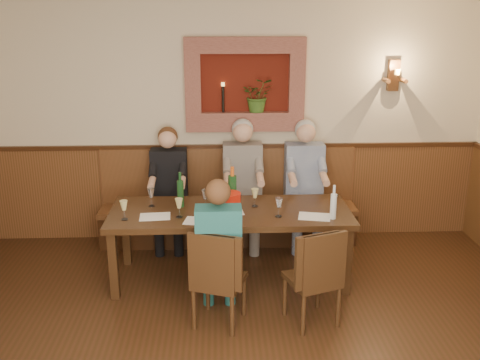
% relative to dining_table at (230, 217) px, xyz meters
% --- Properties ---
extents(room_shell, '(6.04, 6.04, 2.82)m').
position_rel_dining_table_xyz_m(room_shell, '(0.00, -1.85, 1.21)').
color(room_shell, beige).
rests_on(room_shell, ground).
extents(wainscoting, '(6.02, 6.02, 1.15)m').
position_rel_dining_table_xyz_m(wainscoting, '(0.00, -1.85, -0.09)').
color(wainscoting, '#513317').
rests_on(wainscoting, ground).
extents(wall_niche, '(1.36, 0.30, 1.06)m').
position_rel_dining_table_xyz_m(wall_niche, '(0.24, 1.09, 1.13)').
color(wall_niche, '#53150B').
rests_on(wall_niche, ground).
extents(wall_sconce, '(0.25, 0.20, 0.35)m').
position_rel_dining_table_xyz_m(wall_sconce, '(1.90, 1.08, 1.27)').
color(wall_sconce, '#513317').
rests_on(wall_sconce, ground).
extents(dining_table, '(2.40, 0.90, 0.75)m').
position_rel_dining_table_xyz_m(dining_table, '(0.00, 0.00, 0.00)').
color(dining_table, black).
rests_on(dining_table, ground).
extents(bench, '(3.00, 0.45, 1.11)m').
position_rel_dining_table_xyz_m(bench, '(0.00, 0.94, -0.35)').
color(bench, '#381E0F').
rests_on(bench, ground).
extents(chair_near_left, '(0.52, 0.52, 0.92)m').
position_rel_dining_table_xyz_m(chair_near_left, '(-0.13, -0.85, -0.41)').
color(chair_near_left, black).
rests_on(chair_near_left, ground).
extents(chair_near_right, '(0.52, 0.52, 0.91)m').
position_rel_dining_table_xyz_m(chair_near_right, '(0.70, -0.86, -0.41)').
color(chair_near_right, black).
rests_on(chair_near_right, ground).
extents(person_bench_left, '(0.41, 0.51, 1.41)m').
position_rel_dining_table_xyz_m(person_bench_left, '(-0.68, 0.84, -0.09)').
color(person_bench_left, black).
rests_on(person_bench_left, ground).
extents(person_bench_mid, '(0.45, 0.55, 1.49)m').
position_rel_dining_table_xyz_m(person_bench_mid, '(0.17, 0.84, -0.05)').
color(person_bench_mid, '#524D4B').
rests_on(person_bench_mid, ground).
extents(person_bench_right, '(0.44, 0.54, 1.48)m').
position_rel_dining_table_xyz_m(person_bench_right, '(0.88, 0.84, -0.06)').
color(person_bench_right, navy).
rests_on(person_bench_right, ground).
extents(person_chair_front, '(0.39, 0.48, 1.35)m').
position_rel_dining_table_xyz_m(person_chair_front, '(-0.12, -0.78, -0.12)').
color(person_chair_front, navy).
rests_on(person_chair_front, ground).
extents(spittoon_bucket, '(0.27, 0.27, 0.24)m').
position_rel_dining_table_xyz_m(spittoon_bucket, '(-0.01, -0.17, 0.19)').
color(spittoon_bucket, red).
rests_on(spittoon_bucket, dining_table).
extents(wine_bottle_green_a, '(0.10, 0.10, 0.45)m').
position_rel_dining_table_xyz_m(wine_bottle_green_a, '(0.02, 0.00, 0.26)').
color(wine_bottle_green_a, '#19471E').
rests_on(wine_bottle_green_a, dining_table).
extents(wine_bottle_green_b, '(0.08, 0.08, 0.36)m').
position_rel_dining_table_xyz_m(wine_bottle_green_b, '(-0.50, 0.13, 0.22)').
color(wine_bottle_green_b, '#19471E').
rests_on(wine_bottle_green_b, dining_table).
extents(water_bottle, '(0.07, 0.07, 0.34)m').
position_rel_dining_table_xyz_m(water_bottle, '(0.98, -0.26, 0.21)').
color(water_bottle, silver).
rests_on(water_bottle, dining_table).
extents(tasting_sheet_a, '(0.31, 0.23, 0.00)m').
position_rel_dining_table_xyz_m(tasting_sheet_a, '(-0.73, -0.15, 0.08)').
color(tasting_sheet_a, white).
rests_on(tasting_sheet_a, dining_table).
extents(tasting_sheet_b, '(0.30, 0.23, 0.00)m').
position_rel_dining_table_xyz_m(tasting_sheet_b, '(-0.01, -0.06, 0.08)').
color(tasting_sheet_b, white).
rests_on(tasting_sheet_b, dining_table).
extents(tasting_sheet_c, '(0.34, 0.27, 0.00)m').
position_rel_dining_table_xyz_m(tasting_sheet_c, '(0.81, -0.21, 0.08)').
color(tasting_sheet_c, white).
rests_on(tasting_sheet_c, dining_table).
extents(tasting_sheet_d, '(0.33, 0.26, 0.00)m').
position_rel_dining_table_xyz_m(tasting_sheet_d, '(-0.29, -0.28, 0.08)').
color(tasting_sheet_d, white).
rests_on(tasting_sheet_d, dining_table).
extents(wine_glass_0, '(0.08, 0.08, 0.19)m').
position_rel_dining_table_xyz_m(wine_glass_0, '(-0.80, 0.15, 0.17)').
color(wine_glass_0, white).
rests_on(wine_glass_0, dining_table).
extents(wine_glass_1, '(0.08, 0.08, 0.19)m').
position_rel_dining_table_xyz_m(wine_glass_1, '(-0.50, -0.17, 0.17)').
color(wine_glass_1, '#D1C97D').
rests_on(wine_glass_1, dining_table).
extents(wine_glass_2, '(0.08, 0.08, 0.19)m').
position_rel_dining_table_xyz_m(wine_glass_2, '(0.25, 0.09, 0.17)').
color(wine_glass_2, '#D1C97D').
rests_on(wine_glass_2, dining_table).
extents(wine_glass_3, '(0.08, 0.08, 0.19)m').
position_rel_dining_table_xyz_m(wine_glass_3, '(-0.25, -0.36, 0.17)').
color(wine_glass_3, '#D1C97D').
rests_on(wine_glass_3, dining_table).
extents(wine_glass_4, '(0.08, 0.08, 0.19)m').
position_rel_dining_table_xyz_m(wine_glass_4, '(1.01, -0.12, 0.17)').
color(wine_glass_4, white).
rests_on(wine_glass_4, dining_table).
extents(wine_glass_5, '(0.08, 0.08, 0.19)m').
position_rel_dining_table_xyz_m(wine_glass_5, '(-0.06, -0.16, 0.17)').
color(wine_glass_5, '#D1C97D').
rests_on(wine_glass_5, dining_table).
extents(wine_glass_6, '(0.08, 0.08, 0.19)m').
position_rel_dining_table_xyz_m(wine_glass_6, '(0.46, -0.19, 0.17)').
color(wine_glass_6, white).
rests_on(wine_glass_6, dining_table).
extents(wine_glass_7, '(0.08, 0.08, 0.19)m').
position_rel_dining_table_xyz_m(wine_glass_7, '(-1.02, -0.21, 0.17)').
color(wine_glass_7, '#D1C97D').
rests_on(wine_glass_7, dining_table).
extents(wine_glass_8, '(0.08, 0.08, 0.19)m').
position_rel_dining_table_xyz_m(wine_glass_8, '(-0.25, 0.08, 0.17)').
color(wine_glass_8, white).
rests_on(wine_glass_8, dining_table).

